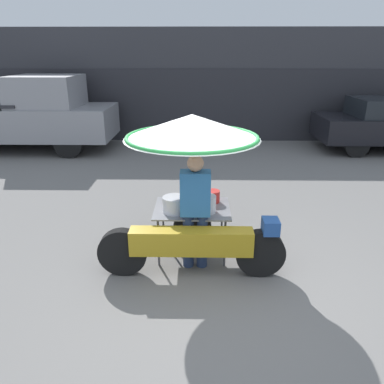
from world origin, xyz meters
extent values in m
plane|color=slate|center=(0.00, 0.00, 0.00)|extent=(36.00, 36.00, 0.00)
cube|color=#38383D|center=(0.00, 9.08, 1.70)|extent=(28.00, 2.00, 3.39)
cube|color=#28282D|center=(0.00, 8.05, 1.10)|extent=(23.80, 0.06, 2.21)
cylinder|color=black|center=(0.62, 0.24, 0.31)|extent=(0.63, 0.14, 0.63)
cylinder|color=black|center=(-1.13, 0.24, 0.31)|extent=(0.63, 0.14, 0.63)
cube|color=#B7931E|center=(-0.26, 0.24, 0.47)|extent=(1.54, 0.24, 0.32)
cube|color=#234C93|center=(0.72, 0.24, 0.69)|extent=(0.20, 0.24, 0.18)
cylinder|color=black|center=(-0.26, 1.03, 0.28)|extent=(0.56, 0.14, 0.56)
cylinder|color=#515156|center=(0.18, 0.45, 0.34)|extent=(0.03, 0.03, 0.68)
cylinder|color=#515156|center=(0.18, 1.13, 0.34)|extent=(0.03, 0.03, 0.68)
cylinder|color=#515156|center=(-0.69, 0.45, 0.34)|extent=(0.03, 0.03, 0.68)
cylinder|color=#515156|center=(-0.69, 1.13, 0.34)|extent=(0.03, 0.03, 0.68)
cube|color=gray|center=(-0.26, 0.79, 0.69)|extent=(1.03, 0.81, 0.02)
cylinder|color=#B2B2B7|center=(-0.26, 0.79, 1.18)|extent=(0.03, 0.03, 0.96)
cone|color=white|center=(-0.26, 0.79, 1.82)|extent=(1.76, 1.76, 0.31)
torus|color=green|center=(-0.26, 0.79, 1.68)|extent=(1.72, 1.72, 0.05)
cylinder|color=silver|center=(-0.49, 0.65, 0.80)|extent=(0.32, 0.32, 0.21)
cylinder|color=silver|center=(-0.08, 0.67, 0.81)|extent=(0.28, 0.28, 0.22)
cylinder|color=red|center=(0.03, 1.01, 0.78)|extent=(0.21, 0.21, 0.17)
cylinder|color=navy|center=(-0.30, 0.44, 0.38)|extent=(0.14, 0.14, 0.76)
cylinder|color=navy|center=(-0.12, 0.44, 0.38)|extent=(0.14, 0.14, 0.76)
cube|color=teal|center=(-0.21, 0.44, 1.04)|extent=(0.38, 0.22, 0.57)
sphere|color=tan|center=(-0.21, 0.44, 1.43)|extent=(0.21, 0.21, 0.21)
cylinder|color=black|center=(4.12, 6.06, 0.33)|extent=(0.65, 0.20, 0.65)
cylinder|color=black|center=(4.12, 7.60, 0.33)|extent=(0.65, 0.20, 0.65)
cylinder|color=black|center=(-3.68, 5.88, 0.38)|extent=(0.76, 0.24, 0.76)
cylinder|color=black|center=(-3.68, 7.51, 0.38)|extent=(0.76, 0.24, 0.76)
cube|color=#939399|center=(-5.25, 6.70, 0.82)|extent=(5.24, 1.92, 0.88)
cube|color=#939399|center=(-4.41, 6.70, 1.68)|extent=(1.78, 1.76, 0.84)
camera|label=1|loc=(-0.17, -3.93, 2.71)|focal=35.00mm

